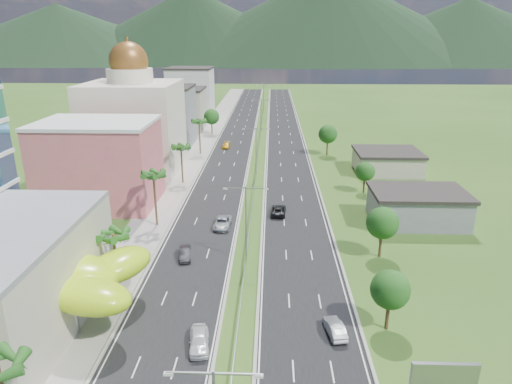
# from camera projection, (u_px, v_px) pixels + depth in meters

# --- Properties ---
(ground) EXTENTS (500.00, 500.00, 0.00)m
(ground) POSITION_uv_depth(u_px,v_px,m) (242.00, 300.00, 54.59)
(ground) COLOR #2D5119
(ground) RESTS_ON ground
(road_left) EXTENTS (11.00, 260.00, 0.04)m
(road_left) POSITION_uv_depth(u_px,v_px,m) (236.00, 138.00, 139.80)
(road_left) COLOR black
(road_left) RESTS_ON ground
(road_right) EXTENTS (11.00, 260.00, 0.04)m
(road_right) POSITION_uv_depth(u_px,v_px,m) (285.00, 138.00, 139.31)
(road_right) COLOR black
(road_right) RESTS_ON ground
(sidewalk_left) EXTENTS (7.00, 260.00, 0.12)m
(sidewalk_left) POSITION_uv_depth(u_px,v_px,m) (205.00, 137.00, 140.09)
(sidewalk_left) COLOR gray
(sidewalk_left) RESTS_ON ground
(median_guardrail) EXTENTS (0.10, 216.06, 0.76)m
(median_guardrail) POSITION_uv_depth(u_px,v_px,m) (259.00, 150.00, 122.35)
(median_guardrail) COLOR gray
(median_guardrail) RESTS_ON ground
(streetlight_median_b) EXTENTS (6.04, 0.25, 11.00)m
(streetlight_median_b) POSITION_uv_depth(u_px,v_px,m) (246.00, 216.00, 61.82)
(streetlight_median_b) COLOR gray
(streetlight_median_b) RESTS_ON ground
(streetlight_median_c) EXTENTS (6.04, 0.25, 11.00)m
(streetlight_median_c) POSITION_uv_depth(u_px,v_px,m) (256.00, 147.00, 99.58)
(streetlight_median_c) COLOR gray
(streetlight_median_c) RESTS_ON ground
(streetlight_median_d) EXTENTS (6.04, 0.25, 11.00)m
(streetlight_median_d) POSITION_uv_depth(u_px,v_px,m) (261.00, 113.00, 142.07)
(streetlight_median_d) COLOR gray
(streetlight_median_d) RESTS_ON ground
(streetlight_median_e) EXTENTS (6.04, 0.25, 11.00)m
(streetlight_median_e) POSITION_uv_depth(u_px,v_px,m) (264.00, 95.00, 184.55)
(streetlight_median_e) COLOR gray
(streetlight_median_e) RESTS_ON ground
(lime_canopy) EXTENTS (18.00, 15.00, 7.40)m
(lime_canopy) POSITION_uv_depth(u_px,v_px,m) (56.00, 277.00, 49.82)
(lime_canopy) COLOR #ABD815
(lime_canopy) RESTS_ON ground
(pink_shophouse) EXTENTS (20.00, 15.00, 15.00)m
(pink_shophouse) POSITION_uv_depth(u_px,v_px,m) (100.00, 165.00, 83.25)
(pink_shophouse) COLOR #CD546A
(pink_shophouse) RESTS_ON ground
(domed_building) EXTENTS (20.00, 20.00, 28.70)m
(domed_building) POSITION_uv_depth(u_px,v_px,m) (134.00, 121.00, 103.70)
(domed_building) COLOR beige
(domed_building) RESTS_ON ground
(midrise_grey) EXTENTS (16.00, 15.00, 16.00)m
(midrise_grey) POSITION_uv_depth(u_px,v_px,m) (164.00, 117.00, 128.37)
(midrise_grey) COLOR gray
(midrise_grey) RESTS_ON ground
(midrise_beige) EXTENTS (16.00, 15.00, 13.00)m
(midrise_beige) POSITION_uv_depth(u_px,v_px,m) (179.00, 110.00, 149.63)
(midrise_beige) COLOR #AEA690
(midrise_beige) RESTS_ON ground
(midrise_white) EXTENTS (16.00, 15.00, 18.00)m
(midrise_white) POSITION_uv_depth(u_px,v_px,m) (191.00, 94.00, 170.53)
(midrise_white) COLOR silver
(midrise_white) RESTS_ON ground
(billboard) EXTENTS (5.20, 0.35, 6.20)m
(billboard) POSITION_uv_depth(u_px,v_px,m) (443.00, 382.00, 35.59)
(billboard) COLOR gray
(billboard) RESTS_ON ground
(shed_near) EXTENTS (15.00, 10.00, 5.00)m
(shed_near) POSITION_uv_depth(u_px,v_px,m) (417.00, 208.00, 76.46)
(shed_near) COLOR gray
(shed_near) RESTS_ON ground
(shed_far) EXTENTS (14.00, 12.00, 4.40)m
(shed_far) POSITION_uv_depth(u_px,v_px,m) (387.00, 162.00, 104.82)
(shed_far) COLOR #AEA690
(shed_far) RESTS_ON ground
(palm_tree_b) EXTENTS (3.60, 3.60, 8.10)m
(palm_tree_b) POSITION_uv_depth(u_px,v_px,m) (113.00, 237.00, 54.66)
(palm_tree_b) COLOR #47301C
(palm_tree_b) RESTS_ON ground
(palm_tree_c) EXTENTS (3.60, 3.60, 9.60)m
(palm_tree_c) POSITION_uv_depth(u_px,v_px,m) (154.00, 177.00, 73.07)
(palm_tree_c) COLOR #47301C
(palm_tree_c) RESTS_ON ground
(palm_tree_d) EXTENTS (3.60, 3.60, 8.60)m
(palm_tree_d) POSITION_uv_depth(u_px,v_px,m) (181.00, 148.00, 95.10)
(palm_tree_d) COLOR #47301C
(palm_tree_d) RESTS_ON ground
(palm_tree_e) EXTENTS (3.60, 3.60, 9.40)m
(palm_tree_e) POSITION_uv_depth(u_px,v_px,m) (199.00, 123.00, 118.45)
(palm_tree_e) COLOR #47301C
(palm_tree_e) RESTS_ON ground
(leafy_tree_lfar) EXTENTS (4.90, 4.90, 8.05)m
(leafy_tree_lfar) POSITION_uv_depth(u_px,v_px,m) (212.00, 117.00, 142.95)
(leafy_tree_lfar) COLOR #47301C
(leafy_tree_lfar) RESTS_ON ground
(leafy_tree_ra) EXTENTS (4.20, 4.20, 6.90)m
(leafy_tree_ra) POSITION_uv_depth(u_px,v_px,m) (390.00, 290.00, 47.78)
(leafy_tree_ra) COLOR #47301C
(leafy_tree_ra) RESTS_ON ground
(leafy_tree_rb) EXTENTS (4.55, 4.55, 7.47)m
(leafy_tree_rb) POSITION_uv_depth(u_px,v_px,m) (383.00, 223.00, 63.60)
(leafy_tree_rb) COLOR #47301C
(leafy_tree_rb) RESTS_ON ground
(leafy_tree_rc) EXTENTS (3.85, 3.85, 6.33)m
(leafy_tree_rc) POSITION_uv_depth(u_px,v_px,m) (365.00, 172.00, 90.20)
(leafy_tree_rc) COLOR #47301C
(leafy_tree_rc) RESTS_ON ground
(leafy_tree_rd) EXTENTS (4.90, 4.90, 8.05)m
(leafy_tree_rd) POSITION_uv_depth(u_px,v_px,m) (328.00, 134.00, 118.26)
(leafy_tree_rd) COLOR #47301C
(leafy_tree_rd) RESTS_ON ground
(mountain_ridge) EXTENTS (860.00, 140.00, 90.00)m
(mountain_ridge) POSITION_uv_depth(u_px,v_px,m) (326.00, 64.00, 477.50)
(mountain_ridge) COLOR black
(mountain_ridge) RESTS_ON ground
(car_white_near_left) EXTENTS (2.62, 5.08, 1.65)m
(car_white_near_left) POSITION_uv_depth(u_px,v_px,m) (199.00, 340.00, 46.08)
(car_white_near_left) COLOR silver
(car_white_near_left) RESTS_ON road_left
(car_dark_left) EXTENTS (2.30, 4.65, 1.47)m
(car_dark_left) POSITION_uv_depth(u_px,v_px,m) (185.00, 253.00, 64.54)
(car_dark_left) COLOR black
(car_dark_left) RESTS_ON road_left
(car_silver_mid_left) EXTENTS (2.85, 5.71, 1.55)m
(car_silver_mid_left) POSITION_uv_depth(u_px,v_px,m) (223.00, 223.00, 74.85)
(car_silver_mid_left) COLOR #A2A5A9
(car_silver_mid_left) RESTS_ON road_left
(car_yellow_far_left) EXTENTS (2.08, 4.86, 1.40)m
(car_yellow_far_left) POSITION_uv_depth(u_px,v_px,m) (226.00, 145.00, 127.30)
(car_yellow_far_left) COLOR gold
(car_yellow_far_left) RESTS_ON road_left
(car_silver_right) EXTENTS (2.30, 4.65, 1.47)m
(car_silver_right) POSITION_uv_depth(u_px,v_px,m) (335.00, 328.00, 48.14)
(car_silver_right) COLOR #9FA1A6
(car_silver_right) RESTS_ON road_right
(car_dark_far_right) EXTENTS (2.86, 5.61, 1.52)m
(car_dark_far_right) POSITION_uv_depth(u_px,v_px,m) (278.00, 210.00, 80.29)
(car_dark_far_right) COLOR black
(car_dark_far_right) RESTS_ON road_right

